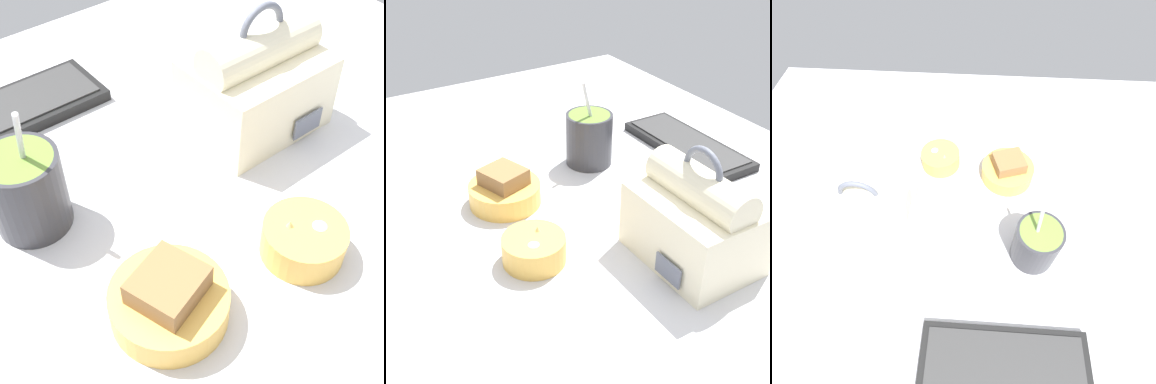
# 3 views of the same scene
# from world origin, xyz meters

# --- Properties ---
(desk_surface) EXTENTS (1.40, 1.10, 0.02)m
(desk_surface) POSITION_xyz_m (0.00, 0.00, 0.01)
(desk_surface) COLOR silver
(desk_surface) RESTS_ON ground
(keyboard) EXTENTS (0.30, 0.12, 0.02)m
(keyboard) POSITION_xyz_m (-0.06, 0.32, 0.03)
(keyboard) COLOR black
(keyboard) RESTS_ON desk_surface
(lunch_bag) EXTENTS (0.19, 0.15, 0.20)m
(lunch_bag) POSITION_xyz_m (0.23, 0.08, 0.09)
(lunch_bag) COLOR #EFE5C1
(lunch_bag) RESTS_ON desk_surface
(soup_cup) EXTENTS (0.10, 0.10, 0.18)m
(soup_cup) POSITION_xyz_m (-0.12, 0.11, 0.08)
(soup_cup) COLOR #333338
(soup_cup) RESTS_ON desk_surface
(bento_bowl_sandwich) EXTENTS (0.13, 0.13, 0.07)m
(bento_bowl_sandwich) POSITION_xyz_m (-0.07, -0.11, 0.05)
(bento_bowl_sandwich) COLOR #EAB24C
(bento_bowl_sandwich) RESTS_ON desk_surface
(bento_bowl_snacks) EXTENTS (0.10, 0.10, 0.05)m
(bento_bowl_snacks) POSITION_xyz_m (0.11, -0.14, 0.04)
(bento_bowl_snacks) COLOR #EAB24C
(bento_bowl_snacks) RESTS_ON desk_surface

